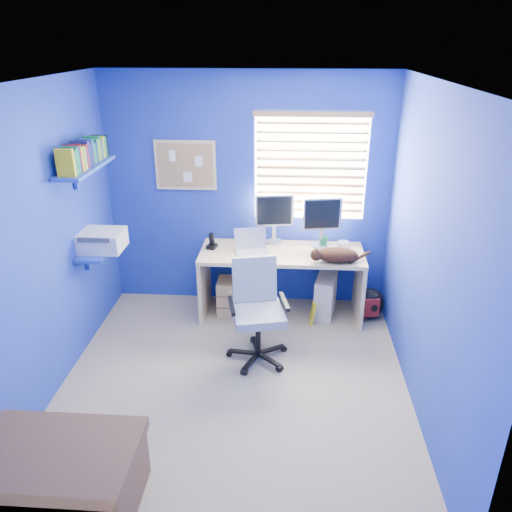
# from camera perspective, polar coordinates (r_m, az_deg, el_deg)

# --- Properties ---
(floor) EXTENTS (3.00, 3.20, 0.00)m
(floor) POSITION_cam_1_polar(r_m,az_deg,el_deg) (4.49, -2.55, -14.55)
(floor) COLOR tan
(floor) RESTS_ON ground
(ceiling) EXTENTS (3.00, 3.20, 0.00)m
(ceiling) POSITION_cam_1_polar(r_m,az_deg,el_deg) (3.53, -3.32, 19.19)
(ceiling) COLOR white
(ceiling) RESTS_ON wall_back
(wall_back) EXTENTS (3.00, 0.01, 2.50)m
(wall_back) POSITION_cam_1_polar(r_m,az_deg,el_deg) (5.33, -0.94, 7.13)
(wall_back) COLOR #1A30A2
(wall_back) RESTS_ON ground
(wall_front) EXTENTS (3.00, 0.01, 2.50)m
(wall_front) POSITION_cam_1_polar(r_m,az_deg,el_deg) (2.47, -7.19, -14.75)
(wall_front) COLOR #1A30A2
(wall_front) RESTS_ON ground
(wall_left) EXTENTS (0.01, 3.20, 2.50)m
(wall_left) POSITION_cam_1_polar(r_m,az_deg,el_deg) (4.27, -23.30, 0.76)
(wall_left) COLOR #1A30A2
(wall_left) RESTS_ON ground
(wall_right) EXTENTS (0.01, 3.20, 2.50)m
(wall_right) POSITION_cam_1_polar(r_m,az_deg,el_deg) (3.96, 19.22, -0.35)
(wall_right) COLOR #1A30A2
(wall_right) RESTS_ON ground
(desk) EXTENTS (1.69, 0.65, 0.74)m
(desk) POSITION_cam_1_polar(r_m,az_deg,el_deg) (5.32, 2.88, -3.15)
(desk) COLOR #CDBC88
(desk) RESTS_ON floor
(laptop) EXTENTS (0.38, 0.33, 0.22)m
(laptop) POSITION_cam_1_polar(r_m,az_deg,el_deg) (5.08, -0.45, 1.46)
(laptop) COLOR silver
(laptop) RESTS_ON desk
(monitor_left) EXTENTS (0.41, 0.17, 0.54)m
(monitor_left) POSITION_cam_1_polar(r_m,az_deg,el_deg) (5.30, 2.11, 4.27)
(monitor_left) COLOR silver
(monitor_left) RESTS_ON desk
(monitor_right) EXTENTS (0.41, 0.19, 0.54)m
(monitor_right) POSITION_cam_1_polar(r_m,az_deg,el_deg) (5.23, 7.52, 3.82)
(monitor_right) COLOR silver
(monitor_right) RESTS_ON desk
(phone) EXTENTS (0.12, 0.13, 0.17)m
(phone) POSITION_cam_1_polar(r_m,az_deg,el_deg) (5.23, -5.07, 1.76)
(phone) COLOR black
(phone) RESTS_ON desk
(mug) EXTENTS (0.10, 0.09, 0.10)m
(mug) POSITION_cam_1_polar(r_m,az_deg,el_deg) (5.32, 7.68, 1.61)
(mug) COLOR #167244
(mug) RESTS_ON desk
(cd_spindle) EXTENTS (0.13, 0.13, 0.07)m
(cd_spindle) POSITION_cam_1_polar(r_m,az_deg,el_deg) (5.31, 9.91, 1.26)
(cd_spindle) COLOR silver
(cd_spindle) RESTS_ON desk
(cat) EXTENTS (0.44, 0.28, 0.15)m
(cat) POSITION_cam_1_polar(r_m,az_deg,el_deg) (4.96, 9.29, 0.11)
(cat) COLOR black
(cat) RESTS_ON desk
(tower_pc) EXTENTS (0.28, 0.47, 0.45)m
(tower_pc) POSITION_cam_1_polar(r_m,az_deg,el_deg) (5.45, 7.95, -4.42)
(tower_pc) COLOR beige
(tower_pc) RESTS_ON floor
(drawer_boxes) EXTENTS (0.35, 0.28, 0.41)m
(drawer_boxes) POSITION_cam_1_polar(r_m,az_deg,el_deg) (5.41, -2.51, -4.67)
(drawer_boxes) COLOR tan
(drawer_boxes) RESTS_ON floor
(yellow_book) EXTENTS (0.03, 0.17, 0.24)m
(yellow_book) POSITION_cam_1_polar(r_m,az_deg,el_deg) (5.32, 6.50, -6.40)
(yellow_book) COLOR yellow
(yellow_book) RESTS_ON floor
(backpack) EXTENTS (0.33, 0.27, 0.34)m
(backpack) POSITION_cam_1_polar(r_m,az_deg,el_deg) (5.48, 12.93, -5.31)
(backpack) COLOR black
(backpack) RESTS_ON floor
(bed_corner) EXTENTS (0.97, 0.69, 0.47)m
(bed_corner) POSITION_cam_1_polar(r_m,az_deg,el_deg) (3.63, -21.78, -22.92)
(bed_corner) COLOR brown
(bed_corner) RESTS_ON floor
(office_chair) EXTENTS (0.66, 0.66, 0.95)m
(office_chair) POSITION_cam_1_polar(r_m,az_deg,el_deg) (4.65, 0.14, -7.70)
(office_chair) COLOR black
(office_chair) RESTS_ON floor
(window_blinds) EXTENTS (1.15, 0.05, 1.10)m
(window_blinds) POSITION_cam_1_polar(r_m,az_deg,el_deg) (5.21, 6.26, 10.01)
(window_blinds) COLOR white
(window_blinds) RESTS_ON ground
(corkboard) EXTENTS (0.64, 0.02, 0.52)m
(corkboard) POSITION_cam_1_polar(r_m,az_deg,el_deg) (5.33, -8.07, 10.22)
(corkboard) COLOR #CDBC88
(corkboard) RESTS_ON ground
(wall_shelves) EXTENTS (0.42, 0.90, 1.05)m
(wall_shelves) POSITION_cam_1_polar(r_m,az_deg,el_deg) (4.79, -18.26, 6.27)
(wall_shelves) COLOR #2646B3
(wall_shelves) RESTS_ON ground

